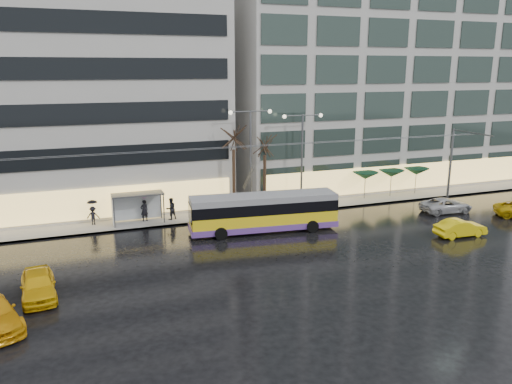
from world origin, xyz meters
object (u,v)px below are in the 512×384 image
street_lamp_near (251,146)px  trolleybus (264,214)px  bus_shelter (133,201)px  taxi_a (38,285)px

street_lamp_near → trolleybus: bearing=-98.6°
trolleybus → street_lamp_near: 7.22m
bus_shelter → street_lamp_near: bearing=0.6°
trolleybus → taxi_a: size_ratio=2.61×
street_lamp_near → taxi_a: size_ratio=1.98×
bus_shelter → street_lamp_near: street_lamp_near is taller
bus_shelter → taxi_a: bearing=-118.8°
bus_shelter → taxi_a: size_ratio=0.92×
bus_shelter → trolleybus: bearing=-29.7°
bus_shelter → street_lamp_near: size_ratio=0.47×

